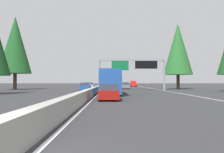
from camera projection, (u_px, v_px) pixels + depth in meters
name	position (u px, v px, depth m)	size (l,w,h in m)	color
ground_plane	(104.00, 88.00, 65.43)	(320.00, 320.00, 0.00)	#2D2D30
median_barrier	(104.00, 85.00, 85.43)	(180.00, 0.56, 0.90)	#9E9B93
shoulder_stripe_right	(144.00, 87.00, 75.45)	(160.00, 0.16, 0.01)	silver
shoulder_stripe_median	(105.00, 87.00, 75.42)	(160.00, 0.16, 0.01)	silver
sign_gantry_overhead	(133.00, 65.00, 49.17)	(0.50, 12.68, 6.08)	gray
sedan_mid_right	(109.00, 92.00, 23.36)	(4.40, 1.80, 1.47)	maroon
bus_near_center	(111.00, 81.00, 33.77)	(11.50, 2.55, 3.10)	#1E4793
sedan_far_center	(126.00, 86.00, 60.04)	(4.40, 1.80, 1.47)	slate
pickup_near_right	(133.00, 84.00, 84.96)	(5.60, 2.00, 1.86)	red
oncoming_near	(85.00, 87.00, 47.57)	(4.40, 1.80, 1.47)	#1E4793
oncoming_far	(89.00, 86.00, 57.67)	(4.40, 1.80, 1.47)	silver
conifer_right_mid	(178.00, 49.00, 56.50)	(6.30, 6.30, 14.33)	#4C3823
conifer_left_near	(15.00, 45.00, 53.52)	(6.65, 6.65, 15.12)	#4C3823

